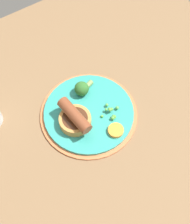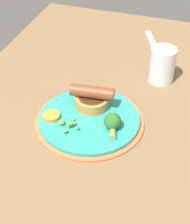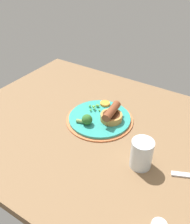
% 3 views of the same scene
% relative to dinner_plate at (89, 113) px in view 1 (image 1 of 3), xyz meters
% --- Properties ---
extents(dining_table, '(1.10, 0.80, 0.03)m').
position_rel_dinner_plate_xyz_m(dining_table, '(0.05, -0.04, -0.02)').
color(dining_table, brown).
rests_on(dining_table, ground).
extents(dinner_plate, '(0.25, 0.25, 0.01)m').
position_rel_dinner_plate_xyz_m(dinner_plate, '(0.00, 0.00, 0.00)').
color(dinner_plate, '#CC6B3D').
rests_on(dinner_plate, dining_table).
extents(sausage_pudding, '(0.08, 0.11, 0.05)m').
position_rel_dinner_plate_xyz_m(sausage_pudding, '(0.05, 0.01, 0.03)').
color(sausage_pudding, '#BC8442').
rests_on(sausage_pudding, dinner_plate).
extents(pea_pile, '(0.05, 0.05, 0.02)m').
position_rel_dinner_plate_xyz_m(pea_pile, '(-0.05, 0.04, 0.02)').
color(pea_pile, '#66AF45').
rests_on(pea_pile, dinner_plate).
extents(broccoli_floret_near, '(0.06, 0.04, 0.04)m').
position_rel_dinner_plate_xyz_m(broccoli_floret_near, '(-0.02, -0.06, 0.03)').
color(broccoli_floret_near, '#2D6628').
rests_on(broccoli_floret_near, dinner_plate).
extents(carrot_slice_1, '(0.05, 0.05, 0.01)m').
position_rel_dinner_plate_xyz_m(carrot_slice_1, '(-0.03, 0.08, 0.01)').
color(carrot_slice_1, orange).
rests_on(carrot_slice_1, dinner_plate).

